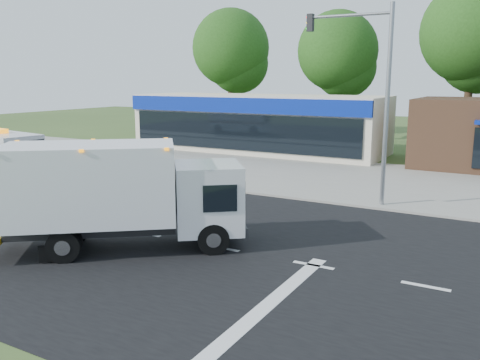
{
  "coord_description": "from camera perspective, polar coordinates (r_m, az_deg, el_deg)",
  "views": [
    {
      "loc": [
        7.78,
        -12.75,
        5.15
      ],
      "look_at": [
        -0.64,
        2.27,
        1.7
      ],
      "focal_mm": 38.0,
      "sensor_mm": 36.0,
      "label": 1
    }
  ],
  "objects": [
    {
      "name": "emergency_worker",
      "position": [
        18.36,
        -15.67,
        -2.47
      ],
      "size": [
        0.68,
        0.76,
        1.84
      ],
      "rotation": [
        0.0,
        0.0,
        1.02
      ],
      "color": "tan",
      "rests_on": "ground"
    },
    {
      "name": "traffic_signal_pole",
      "position": [
        21.06,
        14.56,
        10.36
      ],
      "size": [
        3.51,
        0.25,
        8.0
      ],
      "color": "gray",
      "rests_on": "ground"
    },
    {
      "name": "background_trees",
      "position": [
        41.87,
        17.86,
        13.85
      ],
      "size": [
        36.77,
        7.39,
        12.1
      ],
      "color": "#332114",
      "rests_on": "ground"
    },
    {
      "name": "retail_strip_mall",
      "position": [
        36.87,
        2.08,
        6.44
      ],
      "size": [
        18.0,
        6.2,
        4.0
      ],
      "color": "beige",
      "rests_on": "ground"
    },
    {
      "name": "ems_box_truck",
      "position": [
        15.71,
        -13.54,
        -0.98
      ],
      "size": [
        7.22,
        6.32,
        3.27
      ],
      "rotation": [
        0.0,
        0.0,
        0.66
      ],
      "color": "black",
      "rests_on": "ground"
    },
    {
      "name": "road_asphalt",
      "position": [
        15.8,
        -2.04,
        -7.68
      ],
      "size": [
        60.0,
        14.0,
        0.02
      ],
      "primitive_type": "cube",
      "color": "black",
      "rests_on": "ground"
    },
    {
      "name": "ground",
      "position": [
        15.8,
        -2.04,
        -7.7
      ],
      "size": [
        120.0,
        120.0,
        0.0
      ],
      "primitive_type": "plane",
      "color": "#385123",
      "rests_on": "ground"
    },
    {
      "name": "parking_apron",
      "position": [
        28.33,
        12.82,
        0.59
      ],
      "size": [
        60.0,
        9.0,
        0.02
      ],
      "primitive_type": "cube",
      "color": "gray",
      "rests_on": "ground"
    },
    {
      "name": "ambulance_van",
      "position": [
        29.29,
        -25.36,
        2.71
      ],
      "size": [
        5.78,
        2.95,
        2.6
      ],
      "rotation": [
        0.0,
        0.0,
        -0.16
      ],
      "color": "silver",
      "rests_on": "ground"
    },
    {
      "name": "sidewalk",
      "position": [
        22.92,
        8.66,
        -1.63
      ],
      "size": [
        60.0,
        2.4,
        0.12
      ],
      "primitive_type": "cube",
      "color": "gray",
      "rests_on": "ground"
    },
    {
      "name": "lane_markings",
      "position": [
        14.06,
        -0.16,
        -10.08
      ],
      "size": [
        55.2,
        7.0,
        0.01
      ],
      "color": "silver",
      "rests_on": "road_asphalt"
    }
  ]
}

